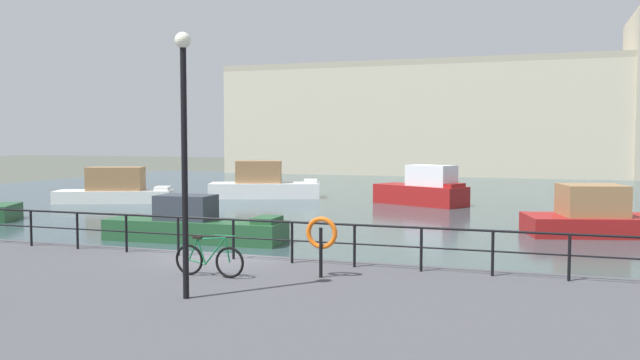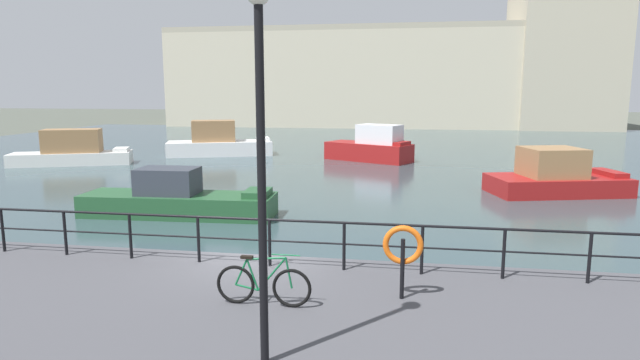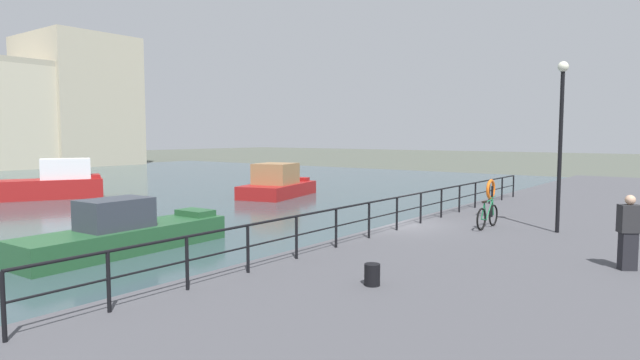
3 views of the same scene
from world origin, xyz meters
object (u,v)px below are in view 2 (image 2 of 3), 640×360
Objects in this scene: harbor_building at (424,76)px; moored_red_daysailer at (178,200)px; moored_white_yacht at (73,151)px; quay_lamp_post at (261,133)px; life_ring_stand at (403,247)px; moored_blue_motorboat at (219,143)px; moored_harbor_tender at (372,147)px; moored_small_launch at (556,177)px; parked_bicycle at (263,285)px.

harbor_building is 7.60× the size of moored_red_daysailer.
quay_lamp_post is at bearing -73.04° from moored_white_yacht.
moored_white_yacht is at bearing -119.27° from harbor_building.
harbor_building is at bearing 88.19° from life_ring_stand.
moored_blue_motorboat is at bearing -114.09° from harbor_building.
moored_white_yacht is 5.58× the size of life_ring_stand.
life_ring_stand is at bearing -83.51° from moored_blue_motorboat.
moored_white_yacht is (-24.04, -42.90, -5.94)m from harbor_building.
moored_harbor_tender is at bearing 91.01° from quay_lamp_post.
life_ring_stand is at bearing -91.81° from harbor_building.
moored_small_launch is 21.95m from quay_lamp_post.
moored_harbor_tender is at bearing -6.69° from moored_white_yacht.
quay_lamp_post is (-1.90, -2.78, 2.32)m from life_ring_stand.
harbor_building is 11.12× the size of quay_lamp_post.
harbor_building is at bearing 46.36° from moored_blue_motorboat.
quay_lamp_post is (0.54, -30.43, 3.37)m from moored_harbor_tender.
quay_lamp_post is at bearing -73.39° from parked_bicycle.
harbor_building is 7.48× the size of moored_white_yacht.
life_ring_stand is (21.98, -22.47, 1.12)m from moored_white_yacht.
moored_red_daysailer is (-15.94, -7.17, -0.17)m from moored_small_launch.
parked_bicycle is (11.72, -29.81, 0.50)m from moored_blue_motorboat.
moored_small_launch is 20.13m from parked_bicycle.
quay_lamp_post reaches higher than moored_white_yacht.
harbor_building is 49.54m from moored_white_yacht.
moored_blue_motorboat is 32.33m from life_ring_stand.
moored_blue_motorboat is at bearing 103.09° from moored_red_daysailer.
moored_harbor_tender is (-4.50, -37.72, -5.87)m from harbor_building.
quay_lamp_post is at bearing -63.33° from moored_red_daysailer.
moored_harbor_tender is 27.77m from life_ring_stand.
moored_red_daysailer is 1.46× the size of quay_lamp_post.
life_ring_stand is (2.44, -27.65, 1.06)m from moored_harbor_tender.
harbor_building is 65.57m from life_ring_stand.
moored_blue_motorboat reaches higher than moored_harbor_tender.
parked_bicycle is at bearing -71.53° from moored_white_yacht.
moored_small_launch is 0.82× the size of moored_blue_motorboat.
moored_small_launch is 0.87× the size of moored_white_yacht.
moored_blue_motorboat is at bearing -159.75° from moored_harbor_tender.
life_ring_stand is at bearing -67.16° from moored_white_yacht.
quay_lamp_post is (20.08, -25.25, 3.44)m from moored_white_yacht.
moored_blue_motorboat is (-5.33, 19.27, 0.30)m from moored_red_daysailer.
moored_red_daysailer is at bearing 122.00° from parked_bicycle.
moored_white_yacht is 0.95× the size of moored_blue_motorboat.
quay_lamp_post is at bearing -124.38° from life_ring_stand.
harbor_building is at bearing 81.00° from moored_small_launch.
parked_bicycle is at bearing -133.24° from moored_small_launch.
parked_bicycle is (-9.55, -17.71, 0.63)m from moored_small_launch.
moored_harbor_tender is at bearing 67.91° from moored_red_daysailer.
moored_red_daysailer is 5.49× the size of life_ring_stand.
moored_blue_motorboat is 5.90× the size of life_ring_stand.
moored_red_daysailer is at bearing 132.24° from life_ring_stand.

